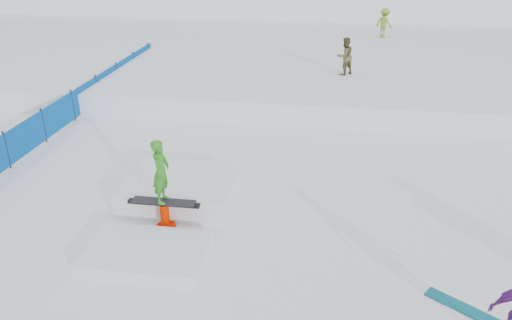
# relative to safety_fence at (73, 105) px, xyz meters

# --- Properties ---
(ground) EXTENTS (120.00, 120.00, 0.00)m
(ground) POSITION_rel_safety_fence_xyz_m (6.50, -6.60, -0.55)
(ground) COLOR white
(snow_berm) EXTENTS (60.00, 14.00, 2.40)m
(snow_berm) POSITION_rel_safety_fence_xyz_m (6.50, 23.40, 0.65)
(snow_berm) COLOR white
(snow_berm) RESTS_ON ground
(snow_midrise) EXTENTS (50.00, 18.00, 0.80)m
(snow_midrise) POSITION_rel_safety_fence_xyz_m (6.50, 9.40, -0.15)
(snow_midrise) COLOR white
(snow_midrise) RESTS_ON ground
(safety_fence) EXTENTS (0.05, 16.00, 1.10)m
(safety_fence) POSITION_rel_safety_fence_xyz_m (0.00, 0.00, 0.00)
(safety_fence) COLOR #03489C
(safety_fence) RESTS_ON ground
(walker_olive) EXTENTS (0.89, 0.87, 1.45)m
(walker_olive) POSITION_rel_safety_fence_xyz_m (9.16, 4.42, 0.97)
(walker_olive) COLOR brown
(walker_olive) RESTS_ON snow_midrise
(walker_ygreen) EXTENTS (1.08, 1.03, 1.47)m
(walker_ygreen) POSITION_rel_safety_fence_xyz_m (11.29, 12.14, 0.99)
(walker_ygreen) COLOR #6D9E1F
(walker_ygreen) RESTS_ON snow_midrise
(loose_board_teal) EXTENTS (1.31, 1.03, 0.03)m
(loose_board_teal) POSITION_rel_safety_fence_xyz_m (11.18, -7.86, -0.54)
(loose_board_teal) COLOR #0B5D73
(loose_board_teal) RESTS_ON ground
(jib_rail_feature) EXTENTS (2.60, 4.40, 2.11)m
(jib_rail_feature) POSITION_rel_safety_fence_xyz_m (5.19, -5.52, -0.25)
(jib_rail_feature) COLOR white
(jib_rail_feature) RESTS_ON ground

